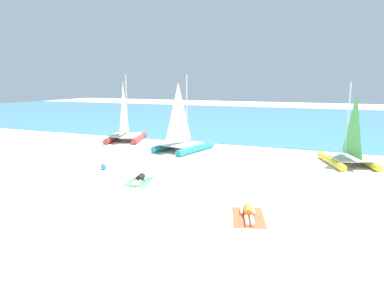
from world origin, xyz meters
TOP-DOWN VIEW (x-y plane):
  - ground_plane at (0.00, 10.00)m, footprint 120.00×120.00m
  - ocean_water at (0.00, 32.54)m, footprint 120.00×40.00m
  - sailboat_teal at (-2.14, 9.11)m, footprint 3.39×4.47m
  - sailboat_yellow at (8.37, 9.00)m, footprint 3.42×4.18m
  - sailboat_red at (-8.02, 11.05)m, footprint 3.79×4.71m
  - towel_left at (-0.99, 1.41)m, footprint 1.52×2.11m
  - sunbather_left at (-1.01, 1.47)m, footprint 0.76×1.55m
  - towel_right at (4.85, -0.89)m, footprint 1.62×2.14m
  - sunbather_right at (4.83, -0.82)m, footprint 0.83×1.54m
  - beach_ball at (-4.01, 2.72)m, footprint 0.32×0.32m

SIDE VIEW (x-z plane):
  - ground_plane at x=0.00m, z-range 0.00..0.00m
  - towel_left at x=-0.99m, z-range 0.00..0.01m
  - towel_right at x=4.85m, z-range 0.00..0.01m
  - ocean_water at x=0.00m, z-range 0.00..0.05m
  - sunbather_left at x=-1.01m, z-range -0.02..0.28m
  - sunbather_right at x=4.83m, z-range -0.02..0.28m
  - beach_ball at x=-4.01m, z-range 0.00..0.32m
  - sailboat_yellow at x=8.37m, z-range -1.65..3.05m
  - sailboat_teal at x=-2.14m, z-range -1.83..3.38m
  - sailboat_red at x=-8.02m, z-range -1.87..3.46m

